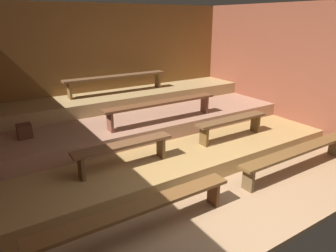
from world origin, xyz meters
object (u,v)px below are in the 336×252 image
at_px(bench_floor_left, 139,210).
at_px(bench_floor_right, 298,153).
at_px(bench_lower_right, 232,122).
at_px(bench_middle_center, 162,105).
at_px(wooden_crate_middle, 24,131).
at_px(bench_upper_center, 117,78).
at_px(bench_lower_left, 124,148).

relative_size(bench_floor_left, bench_floor_right, 1.00).
height_order(bench_lower_right, bench_middle_center, bench_middle_center).
distance_m(bench_middle_center, wooden_crate_middle, 2.35).
bearing_deg(bench_middle_center, bench_upper_center, 97.35).
bearing_deg(bench_lower_right, bench_floor_left, -155.31).
distance_m(bench_lower_left, bench_lower_right, 2.14).
bearing_deg(bench_lower_left, bench_floor_right, -24.69).
relative_size(bench_floor_right, bench_lower_left, 1.62).
height_order(bench_floor_right, wooden_crate_middle, wooden_crate_middle).
xyz_separation_m(bench_lower_left, wooden_crate_middle, (-1.12, 1.35, 0.07)).
distance_m(bench_lower_right, bench_upper_center, 2.73).
distance_m(bench_floor_right, bench_middle_center, 2.46).
relative_size(bench_floor_right, bench_upper_center, 1.05).
height_order(bench_floor_right, bench_lower_right, bench_lower_right).
relative_size(bench_lower_right, bench_middle_center, 0.66).
relative_size(bench_floor_left, wooden_crate_middle, 11.09).
distance_m(bench_floor_left, bench_upper_center, 3.88).
bearing_deg(bench_upper_center, bench_floor_left, -110.54).
xyz_separation_m(bench_floor_left, bench_lower_right, (2.50, 1.15, 0.25)).
distance_m(bench_floor_right, wooden_crate_middle, 4.40).
bearing_deg(bench_lower_right, bench_middle_center, 138.49).
distance_m(bench_middle_center, bench_upper_center, 1.59).
bearing_deg(bench_lower_right, wooden_crate_middle, 157.49).
distance_m(bench_floor_right, bench_lower_left, 2.76).
height_order(bench_lower_left, bench_middle_center, bench_middle_center).
distance_m(bench_floor_left, wooden_crate_middle, 2.63).
bearing_deg(bench_upper_center, bench_floor_right, -66.82).
relative_size(bench_lower_right, wooden_crate_middle, 6.85).
distance_m(bench_lower_left, bench_upper_center, 2.65).
height_order(bench_middle_center, bench_upper_center, bench_upper_center).
xyz_separation_m(bench_lower_left, bench_middle_center, (1.17, 0.85, 0.28)).
bearing_deg(bench_upper_center, wooden_crate_middle, -153.14).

